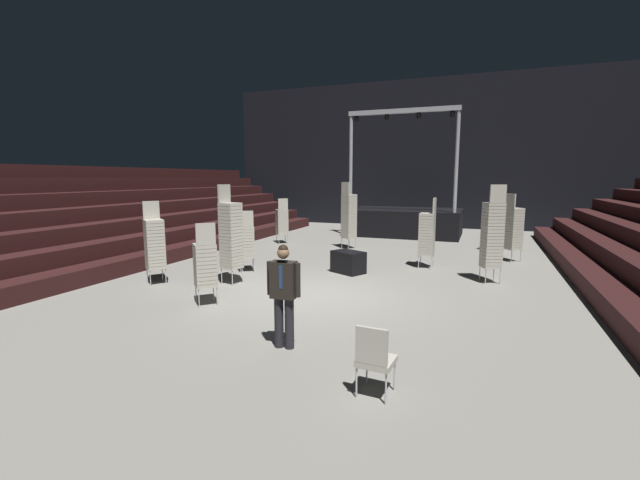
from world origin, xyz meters
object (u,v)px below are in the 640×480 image
stage_riser (405,220)px  chair_stack_front_left (205,264)px  chair_stack_front_right (492,234)px  man_with_tie (284,290)px  chair_stack_aisle_right (246,241)px  chair_stack_rear_left (498,225)px  chair_stack_mid_right (155,243)px  chair_stack_rear_right (513,228)px  loose_chair_near_man (375,356)px  chair_stack_mid_centre (282,221)px  equipment_road_case (348,262)px  chair_stack_rear_centre (349,216)px  chair_stack_mid_left (231,235)px  chair_stack_aisle_left (427,233)px

stage_riser → chair_stack_front_left: bearing=-99.0°
chair_stack_front_left → chair_stack_front_right: 7.20m
chair_stack_front_right → man_with_tie: bearing=-141.2°
chair_stack_front_right → chair_stack_aisle_right: bearing=166.9°
chair_stack_aisle_right → chair_stack_front_left: bearing=-108.5°
chair_stack_aisle_right → chair_stack_rear_left: bearing=7.8°
stage_riser → chair_stack_mid_right: (-4.36, -11.74, 0.37)m
stage_riser → chair_stack_aisle_right: size_ratio=3.16×
chair_stack_rear_right → loose_chair_near_man: (-2.10, -10.12, -0.58)m
chair_stack_mid_centre → stage_riser: bearing=3.7°
chair_stack_mid_centre → equipment_road_case: chair_stack_mid_centre is taller
loose_chair_near_man → equipment_road_case: bearing=114.8°
man_with_tie → chair_stack_mid_right: chair_stack_mid_right is taller
chair_stack_front_right → chair_stack_mid_centre: size_ratio=1.36×
chair_stack_rear_centre → equipment_road_case: 4.37m
chair_stack_rear_right → chair_stack_front_right: bearing=-51.7°
stage_riser → chair_stack_mid_centre: stage_riser is taller
chair_stack_mid_left → chair_stack_mid_right: size_ratio=1.20×
chair_stack_rear_right → chair_stack_aisle_right: chair_stack_rear_right is taller
chair_stack_rear_right → man_with_tie: bearing=-62.7°
stage_riser → man_with_tie: 14.31m
man_with_tie → chair_stack_mid_left: size_ratio=0.66×
chair_stack_front_right → chair_stack_mid_right: 8.73m
chair_stack_front_right → loose_chair_near_man: size_ratio=2.71×
chair_stack_rear_right → chair_stack_aisle_right: size_ratio=1.24×
stage_riser → chair_stack_rear_centre: size_ratio=2.22×
stage_riser → chair_stack_rear_right: bearing=-49.4°
chair_stack_front_left → chair_stack_aisle_left: size_ratio=0.84×
stage_riser → chair_stack_mid_left: bearing=-103.0°
chair_stack_mid_right → chair_stack_aisle_right: chair_stack_mid_right is taller
chair_stack_front_left → chair_stack_rear_centre: size_ratio=0.70×
stage_riser → chair_stack_aisle_left: 7.46m
chair_stack_aisle_right → loose_chair_near_man: bearing=-81.5°
chair_stack_rear_left → chair_stack_aisle_right: chair_stack_rear_left is taller
chair_stack_rear_left → chair_stack_rear_right: chair_stack_rear_right is taller
chair_stack_rear_left → chair_stack_front_left: bearing=86.4°
man_with_tie → chair_stack_aisle_left: chair_stack_aisle_left is taller
man_with_tie → chair_stack_rear_left: bearing=-111.2°
chair_stack_mid_centre → equipment_road_case: size_ratio=2.09×
chair_stack_rear_centre → chair_stack_mid_right: bearing=-83.1°
chair_stack_mid_centre → chair_stack_aisle_right: 5.35m
man_with_tie → loose_chair_near_man: man_with_tie is taller
chair_stack_mid_left → chair_stack_aisle_left: 5.87m
chair_stack_rear_left → chair_stack_rear_right: (0.41, -1.81, 0.13)m
chair_stack_mid_left → chair_stack_rear_left: 10.07m
chair_stack_mid_right → chair_stack_rear_left: bearing=170.8°
stage_riser → chair_stack_aisle_right: (-2.92, -9.62, 0.20)m
chair_stack_mid_centre → chair_stack_rear_centre: size_ratio=0.73×
chair_stack_front_left → chair_stack_front_right: size_ratio=0.70×
chair_stack_mid_left → chair_stack_rear_right: chair_stack_mid_left is taller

